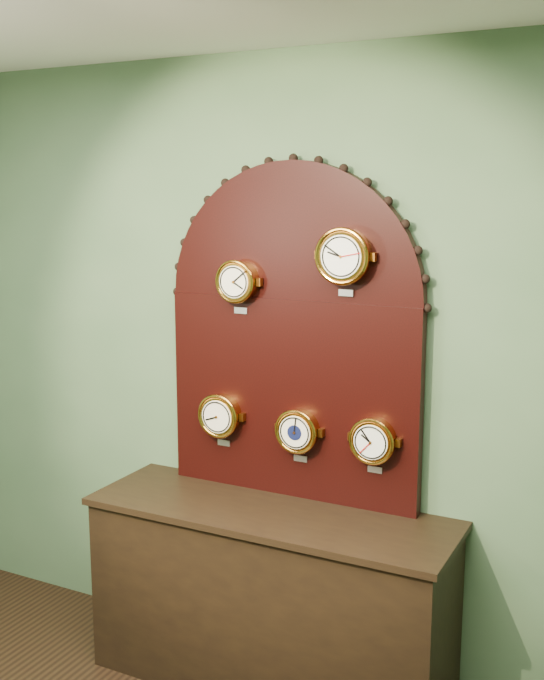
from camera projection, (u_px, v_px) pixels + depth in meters
The scene contains 8 objects.
wall_back at pixel (297, 370), 3.68m from camera, with size 4.00×4.00×0.00m, color #4C6B49.
shop_counter at pixel (270, 601), 3.63m from camera, with size 1.60×0.50×0.80m, color black.
display_board at pixel (293, 322), 3.60m from camera, with size 1.26×0.06×1.53m.
roman_clock at pixel (237, 281), 3.61m from camera, with size 0.20×0.08×0.25m.
arabic_clock at pixel (344, 256), 3.36m from camera, with size 0.24×0.08×0.29m.
hygrometer at pixel (220, 415), 3.77m from camera, with size 0.21×0.08×0.26m.
barometer at pixel (298, 431), 3.60m from camera, with size 0.20×0.08×0.25m.
tide_clock at pixel (373, 441), 3.44m from camera, with size 0.20×0.08×0.26m.
Camera 1 is at (1.53, -0.75, 2.20)m, focal length 43.01 mm.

